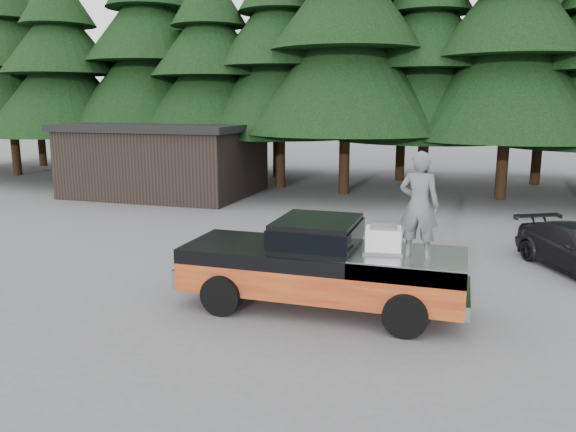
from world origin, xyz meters
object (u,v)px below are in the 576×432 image
(air_compressor, at_px, (383,241))
(utility_building, at_px, (166,158))
(pickup_truck, at_px, (321,278))
(man_on_bed, at_px, (419,205))

(air_compressor, distance_m, utility_building, 17.27)
(pickup_truck, distance_m, utility_building, 16.43)
(pickup_truck, xyz_separation_m, utility_building, (-10.66, 12.46, 1.00))
(pickup_truck, distance_m, man_on_bed, 2.60)
(air_compressor, xyz_separation_m, man_on_bed, (0.68, -0.22, 0.80))
(pickup_truck, distance_m, air_compressor, 1.56)
(utility_building, bearing_deg, pickup_truck, -49.47)
(air_compressor, distance_m, man_on_bed, 1.07)
(air_compressor, xyz_separation_m, utility_building, (-11.92, 12.49, 0.10))
(pickup_truck, height_order, utility_building, utility_building)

